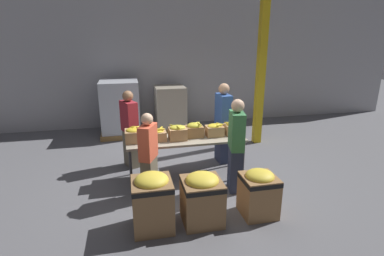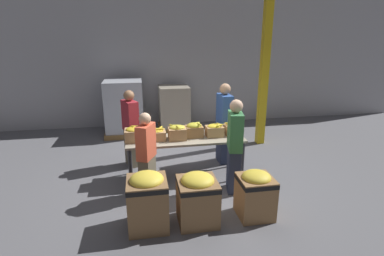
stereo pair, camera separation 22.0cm
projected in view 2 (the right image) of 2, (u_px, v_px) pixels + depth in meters
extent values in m
plane|color=slate|center=(186.00, 176.00, 6.04)|extent=(30.00, 30.00, 0.00)
cube|color=#A8A8AD|center=(166.00, 60.00, 9.07)|extent=(16.00, 0.08, 4.00)
cube|color=#9E937F|center=(186.00, 139.00, 5.81)|extent=(2.28, 0.72, 0.04)
cylinder|color=#38383D|center=(130.00, 169.00, 5.47)|extent=(0.05, 0.05, 0.76)
cylinder|color=#38383D|center=(243.00, 161.00, 5.83)|extent=(0.05, 0.05, 0.76)
cylinder|color=#38383D|center=(130.00, 156.00, 6.04)|extent=(0.05, 0.05, 0.76)
cylinder|color=#38383D|center=(233.00, 149.00, 6.40)|extent=(0.05, 0.05, 0.76)
cube|color=tan|center=(134.00, 135.00, 5.64)|extent=(0.34, 0.34, 0.22)
ellipsoid|color=gold|center=(134.00, 129.00, 5.61)|extent=(0.28, 0.28, 0.09)
ellipsoid|color=gold|center=(136.00, 128.00, 5.61)|extent=(0.16, 0.07, 0.04)
ellipsoid|color=gold|center=(133.00, 128.00, 5.63)|extent=(0.20, 0.08, 0.04)
ellipsoid|color=gold|center=(135.00, 127.00, 5.62)|extent=(0.19, 0.11, 0.06)
ellipsoid|color=gold|center=(136.00, 127.00, 5.62)|extent=(0.19, 0.16, 0.05)
cube|color=tan|center=(157.00, 135.00, 5.71)|extent=(0.34, 0.30, 0.18)
ellipsoid|color=gold|center=(157.00, 131.00, 5.68)|extent=(0.26, 0.24, 0.07)
ellipsoid|color=gold|center=(160.00, 129.00, 5.74)|extent=(0.14, 0.15, 0.05)
ellipsoid|color=gold|center=(161.00, 128.00, 5.75)|extent=(0.13, 0.22, 0.05)
ellipsoid|color=gold|center=(160.00, 129.00, 5.64)|extent=(0.18, 0.09, 0.05)
cube|color=tan|center=(177.00, 134.00, 5.73)|extent=(0.34, 0.30, 0.23)
ellipsoid|color=gold|center=(177.00, 128.00, 5.69)|extent=(0.30, 0.24, 0.09)
ellipsoid|color=gold|center=(172.00, 125.00, 5.73)|extent=(0.15, 0.19, 0.04)
ellipsoid|color=gold|center=(176.00, 126.00, 5.75)|extent=(0.22, 0.10, 0.04)
ellipsoid|color=gold|center=(177.00, 127.00, 5.61)|extent=(0.08, 0.19, 0.04)
cube|color=olive|center=(194.00, 131.00, 5.87)|extent=(0.34, 0.27, 0.22)
ellipsoid|color=gold|center=(194.00, 126.00, 5.84)|extent=(0.29, 0.25, 0.12)
ellipsoid|color=gold|center=(198.00, 123.00, 5.89)|extent=(0.16, 0.21, 0.05)
ellipsoid|color=gold|center=(198.00, 124.00, 5.83)|extent=(0.08, 0.18, 0.05)
ellipsoid|color=gold|center=(199.00, 124.00, 5.77)|extent=(0.10, 0.21, 0.04)
ellipsoid|color=gold|center=(196.00, 123.00, 5.90)|extent=(0.16, 0.13, 0.05)
cube|color=tan|center=(214.00, 131.00, 5.91)|extent=(0.34, 0.27, 0.20)
ellipsoid|color=yellow|center=(215.00, 126.00, 5.88)|extent=(0.28, 0.24, 0.07)
ellipsoid|color=yellow|center=(219.00, 125.00, 5.86)|extent=(0.20, 0.06, 0.04)
ellipsoid|color=yellow|center=(219.00, 124.00, 5.89)|extent=(0.11, 0.22, 0.04)
ellipsoid|color=yellow|center=(219.00, 125.00, 5.81)|extent=(0.15, 0.13, 0.05)
cube|color=tan|center=(233.00, 130.00, 6.00)|extent=(0.34, 0.27, 0.20)
ellipsoid|color=yellow|center=(234.00, 125.00, 5.97)|extent=(0.28, 0.22, 0.12)
ellipsoid|color=yellow|center=(237.00, 122.00, 5.97)|extent=(0.20, 0.10, 0.04)
ellipsoid|color=yellow|center=(229.00, 124.00, 5.95)|extent=(0.18, 0.17, 0.05)
ellipsoid|color=yellow|center=(233.00, 124.00, 5.88)|extent=(0.17, 0.07, 0.06)
cube|color=#6B604C|center=(132.00, 148.00, 6.45)|extent=(0.34, 0.42, 0.78)
cube|color=maroon|center=(130.00, 116.00, 6.24)|extent=(0.38, 0.49, 0.65)
sphere|color=#896042|center=(129.00, 96.00, 6.11)|extent=(0.22, 0.22, 0.22)
cube|color=#2D3856|center=(233.00, 170.00, 5.38)|extent=(0.28, 0.42, 0.80)
cube|color=#387A47|center=(235.00, 131.00, 5.17)|extent=(0.31, 0.49, 0.66)
sphere|color=#DBAD89|center=(236.00, 106.00, 5.03)|extent=(0.23, 0.23, 0.23)
cube|color=#6B604C|center=(148.00, 177.00, 5.22)|extent=(0.32, 0.39, 0.72)
cube|color=#EA5B3D|center=(146.00, 141.00, 5.03)|extent=(0.36, 0.45, 0.59)
sphere|color=#DBAD89|center=(145.00, 119.00, 4.91)|extent=(0.20, 0.20, 0.20)
cube|color=#2D3856|center=(223.00, 144.00, 6.62)|extent=(0.24, 0.41, 0.83)
cube|color=#2D5199|center=(224.00, 111.00, 6.40)|extent=(0.25, 0.48, 0.69)
sphere|color=tan|center=(225.00, 89.00, 6.26)|extent=(0.24, 0.24, 0.24)
cube|color=olive|center=(148.00, 204.00, 4.34)|extent=(0.57, 0.57, 0.76)
cube|color=black|center=(147.00, 184.00, 4.25)|extent=(0.57, 0.57, 0.07)
ellipsoid|color=yellow|center=(147.00, 180.00, 4.23)|extent=(0.49, 0.49, 0.20)
cube|color=olive|center=(197.00, 201.00, 4.48)|extent=(0.58, 0.58, 0.68)
cube|color=black|center=(198.00, 184.00, 4.39)|extent=(0.58, 0.58, 0.07)
ellipsoid|color=yellow|center=(198.00, 180.00, 4.37)|extent=(0.49, 0.49, 0.20)
cube|color=olive|center=(255.00, 197.00, 4.63)|extent=(0.52, 0.52, 0.65)
cube|color=black|center=(256.00, 181.00, 4.55)|extent=(0.52, 0.52, 0.07)
ellipsoid|color=yellow|center=(256.00, 177.00, 4.53)|extent=(0.44, 0.44, 0.18)
cube|color=gold|center=(265.00, 66.00, 7.33)|extent=(0.19, 0.19, 4.00)
cube|color=olive|center=(174.00, 127.00, 9.02)|extent=(0.93, 0.93, 0.13)
cube|color=#A39984|center=(174.00, 106.00, 8.83)|extent=(0.86, 0.86, 1.17)
cube|color=olive|center=(126.00, 131.00, 8.64)|extent=(1.12, 1.12, 0.13)
cube|color=#B2B7C1|center=(124.00, 105.00, 8.41)|extent=(1.03, 1.03, 1.41)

